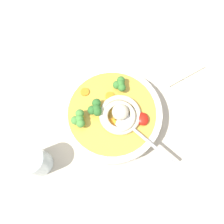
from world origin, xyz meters
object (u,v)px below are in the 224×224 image
Objects in this scene: noodle_pile at (120,114)px; folded_napkin at (174,59)px; soup_bowl at (112,115)px; drinking_glass at (35,161)px; soup_spoon at (130,126)px.

folded_napkin is at bearing 123.80° from noodle_pile.
noodle_pile is (1.63, 1.56, 4.15)cm from soup_bowl.
noodle_pile reaches higher than drinking_glass.
noodle_pile is at bearing 102.33° from drinking_glass.
soup_bowl is at bearing -180.00° from soup_spoon.
noodle_pile reaches higher than soup_spoon.
noodle_pile is 0.82× the size of folded_napkin.
drinking_glass is (1.63, -24.61, -1.61)cm from soup_spoon.
folded_napkin is (-14.62, 21.84, -6.62)cm from noodle_pile.
noodle_pile is 27.10cm from folded_napkin.
folded_napkin is (-19.65, 44.86, -4.34)cm from drinking_glass.
soup_bowl is 6.88cm from soup_spoon.
soup_bowl is at bearing -136.31° from noodle_pile.
noodle_pile is 3.81cm from soup_spoon.
folded_napkin is at bearing 119.03° from soup_bowl.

